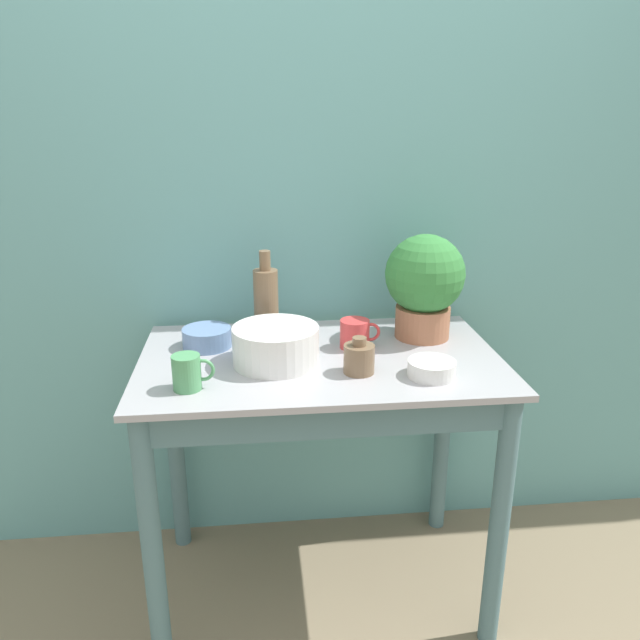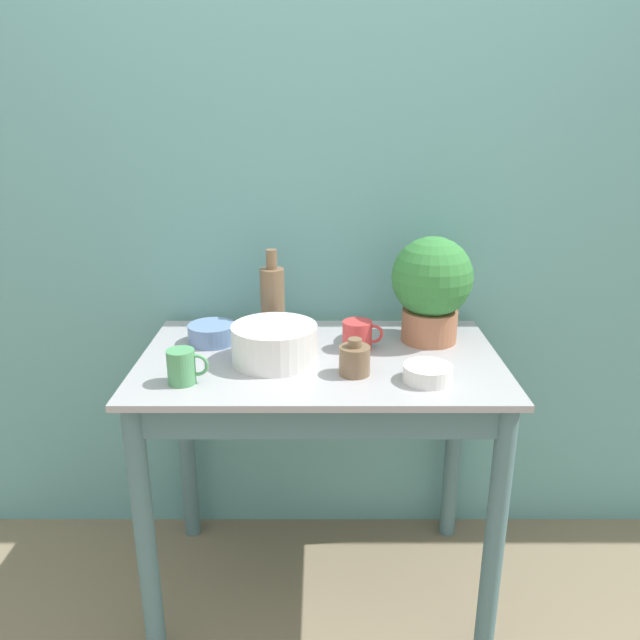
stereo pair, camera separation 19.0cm
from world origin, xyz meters
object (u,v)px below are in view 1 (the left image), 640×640
(mug_red, at_px, (355,334))
(bowl_small_blue, at_px, (207,338))
(potted_plant, at_px, (425,282))
(bowl_small_enamel_white, at_px, (432,369))
(bowl_wash_large, at_px, (276,345))
(bottle_tall, at_px, (266,301))
(mug_green, at_px, (188,372))
(bottle_short, at_px, (359,358))

(mug_red, bearing_deg, bowl_small_blue, 173.30)
(potted_plant, xyz_separation_m, bowl_small_blue, (-0.72, -0.02, -0.16))
(mug_red, bearing_deg, bowl_small_enamel_white, -53.51)
(bowl_wash_large, bearing_deg, bottle_tall, 95.16)
(potted_plant, bearing_deg, bottle_tall, 173.35)
(bowl_small_blue, bearing_deg, mug_green, -95.47)
(mug_green, height_order, bowl_small_blue, mug_green)
(potted_plant, height_order, mug_red, potted_plant)
(mug_red, bearing_deg, bottle_tall, 154.04)
(bowl_wash_large, relative_size, bottle_tall, 0.88)
(bottle_short, relative_size, bowl_small_blue, 0.70)
(potted_plant, distance_m, mug_green, 0.83)
(bowl_wash_large, bearing_deg, mug_red, 21.85)
(mug_green, relative_size, bowl_small_blue, 0.74)
(mug_green, xyz_separation_m, bowl_small_blue, (0.03, 0.32, -0.02))
(bottle_short, height_order, mug_red, bottle_short)
(mug_green, relative_size, bowl_small_enamel_white, 0.84)
(bottle_short, bearing_deg, bowl_small_enamel_white, -13.13)
(bottle_short, bearing_deg, mug_green, -172.71)
(mug_green, bearing_deg, mug_red, 27.37)
(bottle_tall, xyz_separation_m, bottle_short, (0.26, -0.34, -0.08))
(bottle_tall, bearing_deg, bowl_small_enamel_white, -39.64)
(bowl_small_blue, bearing_deg, bottle_short, -29.38)
(potted_plant, distance_m, bowl_small_enamel_white, 0.37)
(mug_green, relative_size, mug_red, 0.89)
(mug_green, xyz_separation_m, mug_red, (0.51, 0.26, -0.00))
(bowl_wash_large, distance_m, bottle_short, 0.26)
(bowl_small_blue, bearing_deg, bottle_tall, 22.49)
(bottle_short, distance_m, mug_red, 0.20)
(potted_plant, distance_m, bottle_short, 0.41)
(bottle_tall, height_order, mug_green, bottle_tall)
(bottle_tall, distance_m, bowl_small_blue, 0.23)
(bottle_tall, relative_size, bottle_short, 2.69)
(potted_plant, relative_size, bowl_small_blue, 2.22)
(bottle_short, relative_size, mug_green, 0.94)
(mug_green, bearing_deg, bottle_short, 7.29)
(bottle_short, distance_m, mug_green, 0.49)
(mug_green, distance_m, mug_red, 0.57)
(bowl_small_blue, distance_m, bowl_small_enamel_white, 0.73)
(bottle_short, relative_size, bowl_small_enamel_white, 0.79)
(bowl_wash_large, xyz_separation_m, mug_green, (-0.25, -0.16, -0.01))
(bowl_small_blue, relative_size, bowl_small_enamel_white, 1.13)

